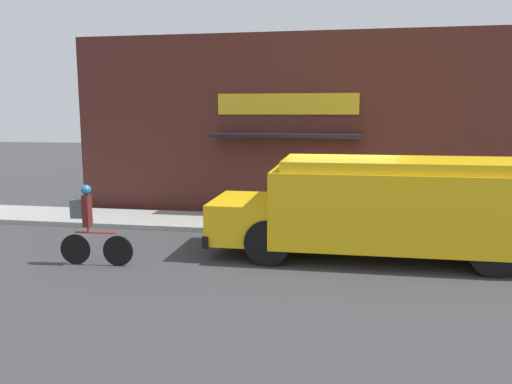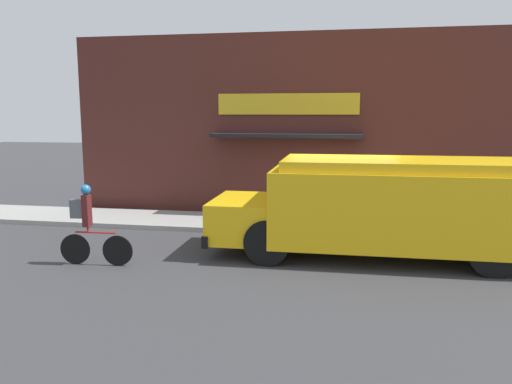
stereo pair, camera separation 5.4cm
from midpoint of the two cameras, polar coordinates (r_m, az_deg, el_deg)
name	(u,v)px [view 2 (the right image)]	position (r m, az deg, el deg)	size (l,w,h in m)	color
ground_plane	(340,238)	(12.14, 9.72, -5.26)	(70.00, 70.00, 0.00)	#38383A
sidewalk	(341,227)	(13.10, 9.77, -3.93)	(28.00, 2.01, 0.12)	#999993
storefront	(342,127)	(14.18, 9.92, 7.38)	(15.76, 0.94, 5.19)	#4C231E
school_bus	(389,205)	(10.55, 15.12, -1.49)	(6.76, 2.65, 2.05)	yellow
cyclist	(89,226)	(10.28, -18.38, -3.71)	(1.48, 0.21, 1.60)	black
trash_bin	(386,203)	(13.64, 14.72, -1.23)	(0.64, 0.64, 0.97)	slate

